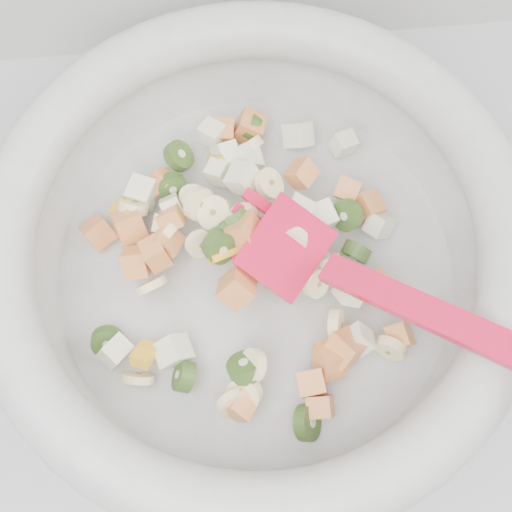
{
  "coord_description": "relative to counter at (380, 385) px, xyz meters",
  "views": [
    {
      "loc": [
        -0.2,
        1.32,
        1.41
      ],
      "look_at": [
        -0.18,
        1.49,
        0.95
      ],
      "focal_mm": 45.0,
      "sensor_mm": 36.0,
      "label": 1
    }
  ],
  "objects": [
    {
      "name": "counter",
      "position": [
        0.0,
        0.0,
        0.0
      ],
      "size": [
        2.0,
        0.6,
        0.9
      ],
      "primitive_type": "cube",
      "color": "#A9AAAF",
      "rests_on": "ground"
    },
    {
      "name": "mixing_bowl",
      "position": [
        -0.18,
        0.04,
        0.51
      ],
      "size": [
        0.42,
        0.41,
        0.14
      ],
      "color": "silver",
      "rests_on": "counter"
    }
  ]
}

